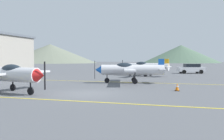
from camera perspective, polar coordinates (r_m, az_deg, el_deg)
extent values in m
plane|color=#54565B|center=(17.09, -5.98, -5.49)|extent=(400.00, 400.00, 0.00)
cube|color=yellow|center=(14.37, -10.58, -7.04)|extent=(80.00, 0.16, 0.01)
cube|color=yellow|center=(25.45, 1.60, -2.83)|extent=(80.00, 0.16, 0.01)
cylinder|color=silver|center=(19.01, -24.07, -0.88)|extent=(6.30, 2.01, 1.01)
cone|color=red|center=(16.54, -16.37, -1.24)|extent=(0.77, 0.95, 0.85)
cube|color=black|center=(16.30, -15.42, -1.28)|extent=(0.05, 0.11, 1.83)
ellipsoid|color=#1E2833|center=(18.37, -22.43, -0.02)|extent=(1.94, 1.11, 0.82)
cube|color=silver|center=(18.73, -23.35, -0.77)|extent=(2.31, 8.10, 0.15)
cylinder|color=black|center=(17.18, -18.50, -3.17)|extent=(0.09, 0.09, 0.92)
cylinder|color=black|center=(17.23, -18.48, -4.69)|extent=(0.52, 0.19, 0.51)
cylinder|color=black|center=(19.85, -22.16, -2.47)|extent=(0.09, 0.09, 0.92)
cylinder|color=black|center=(19.89, -22.14, -3.79)|extent=(0.52, 0.19, 0.51)
cylinder|color=silver|center=(24.41, 4.83, 0.04)|extent=(6.27, 2.49, 1.01)
cone|color=blue|center=(24.49, -3.21, 0.05)|extent=(0.83, 0.98, 0.85)
cube|color=black|center=(24.52, -4.06, 0.06)|extent=(0.06, 0.12, 1.83)
ellipsoid|color=#1E2833|center=(24.37, 2.90, 0.75)|extent=(1.97, 1.24, 0.82)
cube|color=silver|center=(24.39, 3.97, 0.15)|extent=(2.94, 8.05, 0.15)
cube|color=silver|center=(24.70, 11.41, 0.14)|extent=(1.20, 2.46, 0.09)
cube|color=blue|center=(24.69, 11.42, 1.30)|extent=(0.59, 0.25, 1.10)
cylinder|color=black|center=(24.46, -1.18, -1.38)|extent=(0.09, 0.09, 0.92)
cylinder|color=black|center=(24.49, -1.17, -2.45)|extent=(0.52, 0.23, 0.51)
cylinder|color=black|center=(25.45, 5.13, -1.23)|extent=(0.09, 0.09, 0.92)
cylinder|color=black|center=(25.49, 5.13, -2.26)|extent=(0.52, 0.23, 0.51)
cylinder|color=black|center=(23.45, 5.39, -1.56)|extent=(0.09, 0.09, 0.92)
cylinder|color=black|center=(23.49, 5.38, -2.67)|extent=(0.52, 0.23, 0.51)
cylinder|color=silver|center=(34.58, 8.13, 0.76)|extent=(6.29, 2.32, 1.01)
cone|color=#F2A519|center=(35.92, 3.00, 0.84)|extent=(0.81, 0.97, 0.85)
cube|color=black|center=(36.08, 2.48, 0.85)|extent=(0.06, 0.11, 1.83)
ellipsoid|color=#1E2833|center=(34.87, 6.87, 1.27)|extent=(1.96, 1.20, 0.82)
cube|color=silver|center=(34.71, 7.57, 0.84)|extent=(2.71, 8.07, 0.15)
cube|color=silver|center=(33.69, 12.65, 0.75)|extent=(1.14, 2.46, 0.09)
cube|color=#F2A519|center=(33.68, 12.66, 1.61)|extent=(0.59, 0.23, 1.10)
cylinder|color=black|center=(35.58, 4.26, -0.16)|extent=(0.09, 0.09, 0.92)
cylinder|color=black|center=(35.60, 4.26, -0.90)|extent=(0.52, 0.22, 0.51)
cylinder|color=black|center=(35.48, 8.97, -0.19)|extent=(0.09, 0.09, 0.92)
cylinder|color=black|center=(35.51, 8.97, -0.93)|extent=(0.52, 0.22, 0.51)
cylinder|color=black|center=(33.60, 7.81, -0.33)|extent=(0.09, 0.09, 0.92)
cylinder|color=black|center=(33.62, 7.81, -1.12)|extent=(0.52, 0.22, 0.51)
cube|color=white|center=(43.01, 17.94, 0.16)|extent=(4.64, 3.01, 0.75)
cube|color=black|center=(43.03, 18.14, 1.03)|extent=(2.77, 2.23, 0.55)
cylinder|color=black|center=(43.44, 15.77, -0.28)|extent=(0.68, 0.40, 0.64)
cylinder|color=black|center=(41.72, 16.50, -0.40)|extent=(0.68, 0.40, 0.64)
cylinder|color=black|center=(44.35, 19.28, -0.27)|extent=(0.68, 0.40, 0.64)
cylinder|color=black|center=(42.67, 20.13, -0.39)|extent=(0.68, 0.40, 0.64)
cube|color=black|center=(19.05, 14.96, -4.68)|extent=(0.36, 0.36, 0.04)
cone|color=orange|center=(19.02, 14.97, -3.79)|extent=(0.29, 0.29, 0.55)
cylinder|color=white|center=(19.02, 14.97, -3.71)|extent=(0.20, 0.20, 0.08)
cone|color=slate|center=(160.40, -14.23, 3.74)|extent=(59.39, 59.39, 11.96)
cone|color=#4C6651|center=(172.67, 15.81, 3.64)|extent=(51.75, 51.75, 11.99)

